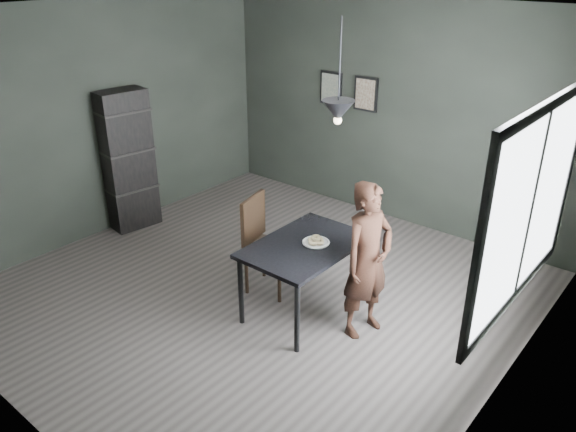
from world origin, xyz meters
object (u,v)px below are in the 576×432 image
Objects in this scene: woman at (367,260)px; wood_chair at (263,238)px; pendant_lamp at (338,111)px; cafe_table at (305,251)px; white_plate at (316,243)px; shelf_unit at (128,161)px.

woman is 1.45× the size of wood_chair.
woman is 1.72× the size of pendant_lamp.
pendant_lamp is (0.25, 0.10, 1.38)m from cafe_table.
wood_chair is (-0.61, 0.08, -0.09)m from cafe_table.
woman is 1.36m from pendant_lamp.
woman is 1.24m from wood_chair.
cafe_table is at bearing -158.20° from pendant_lamp.
cafe_table is 0.81× the size of woman.
wood_chair reaches higher than cafe_table.
woman is (0.62, 0.12, 0.07)m from cafe_table.
woman reaches higher than cafe_table.
white_plate is 1.31m from pendant_lamp.
wood_chair is at bearing -178.71° from pendant_lamp.
cafe_table is 1.39× the size of pendant_lamp.
white_plate is 0.22× the size of wood_chair.
cafe_table is at bearing -21.37° from wood_chair.
wood_chair is at bearing 104.36° from woman.
pendant_lamp reaches higher than cafe_table.
cafe_table is at bearing 113.36° from woman.
cafe_table is at bearing -135.42° from white_plate.
shelf_unit is at bearing 102.36° from woman.
white_plate is at bearing -14.51° from wood_chair.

